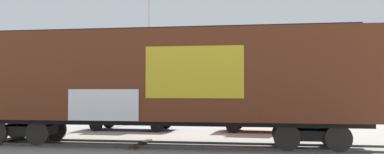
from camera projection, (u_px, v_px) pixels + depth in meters
The scene contains 7 objects.
ground_plane at pixel (136, 145), 15.75m from camera, with size 260.00×260.00×0.00m, color gray.
track at pixel (107, 143), 16.01m from camera, with size 59.95×6.20×0.08m.
freight_car at pixel (161, 78), 15.75m from camera, with size 15.47×4.12×4.48m.
flagpole at pixel (150, 25), 26.45m from camera, with size 0.64×1.67×9.71m.
hillside at pixel (209, 79), 85.36m from camera, with size 157.71×28.75×13.01m.
parked_car_blue at pixel (130, 114), 21.66m from camera, with size 4.85×2.35×1.67m.
parked_car_red at pixel (264, 114), 20.70m from camera, with size 4.62×2.52×1.81m.
Camera 1 is at (3.40, -15.60, 2.12)m, focal length 38.87 mm.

